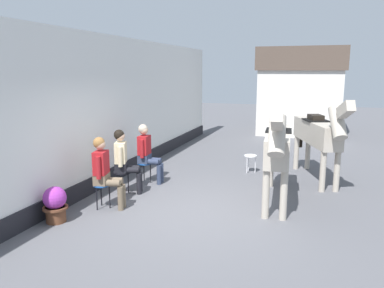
{
  "coord_description": "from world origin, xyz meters",
  "views": [
    {
      "loc": [
        2.14,
        -6.4,
        2.62
      ],
      "look_at": [
        -0.4,
        1.2,
        1.05
      ],
      "focal_mm": 35.45,
      "sensor_mm": 36.0,
      "label": 1
    }
  ],
  "objects": [
    {
      "name": "distant_cottage",
      "position": [
        1.4,
        9.89,
        1.8
      ],
      "size": [
        3.4,
        2.6,
        3.5
      ],
      "color": "silver",
      "rests_on": "ground_plane"
    },
    {
      "name": "seated_visitor_middle",
      "position": [
        -1.72,
        0.59,
        0.78
      ],
      "size": [
        0.61,
        0.49,
        1.39
      ],
      "color": "black",
      "rests_on": "ground_plane"
    },
    {
      "name": "ground_plane",
      "position": [
        0.0,
        3.0,
        0.0
      ],
      "size": [
        40.0,
        40.0,
        0.0
      ],
      "primitive_type": "plane",
      "color": "#56565B"
    },
    {
      "name": "seated_visitor_near",
      "position": [
        -1.63,
        -0.34,
        0.78
      ],
      "size": [
        0.61,
        0.48,
        1.39
      ],
      "color": "#194C99",
      "rests_on": "ground_plane"
    },
    {
      "name": "pub_facade_wall",
      "position": [
        -2.55,
        1.5,
        1.54
      ],
      "size": [
        0.34,
        14.0,
        3.4
      ],
      "color": "white",
      "rests_on": "ground_plane"
    },
    {
      "name": "saddled_horse_near",
      "position": [
        1.43,
        0.98,
        1.16
      ],
      "size": [
        0.6,
        3.0,
        2.06
      ],
      "color": "#B2A899",
      "rests_on": "ground_plane"
    },
    {
      "name": "spare_stool_white",
      "position": [
        0.55,
        3.11,
        0.4
      ],
      "size": [
        0.32,
        0.32,
        0.46
      ],
      "color": "white",
      "rests_on": "ground_plane"
    },
    {
      "name": "saddled_horse_far",
      "position": [
        2.17,
        2.89,
        1.16
      ],
      "size": [
        1.28,
        2.87,
        2.06
      ],
      "color": "#B2A899",
      "rests_on": "ground_plane"
    },
    {
      "name": "seated_visitor_far",
      "position": [
        -1.6,
        1.46,
        0.78
      ],
      "size": [
        0.61,
        0.49,
        1.39
      ],
      "color": "#194C99",
      "rests_on": "ground_plane"
    },
    {
      "name": "flower_planter_near",
      "position": [
        -2.11,
        -1.21,
        0.33
      ],
      "size": [
        0.43,
        0.43,
        0.64
      ],
      "color": "brown",
      "rests_on": "ground_plane"
    }
  ]
}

